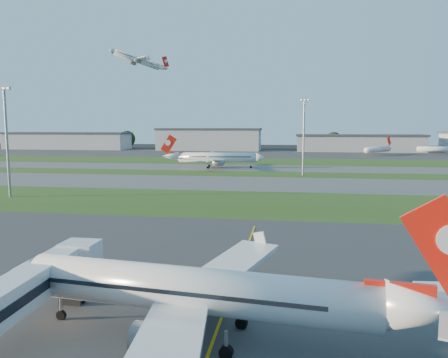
% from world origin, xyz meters
% --- Properties ---
extents(ground, '(700.00, 700.00, 0.00)m').
position_xyz_m(ground, '(0.00, 0.00, 0.00)').
color(ground, black).
rests_on(ground, ground).
extents(apron_near, '(300.00, 70.00, 0.01)m').
position_xyz_m(apron_near, '(0.00, 0.00, 0.01)').
color(apron_near, '#333335').
rests_on(apron_near, ground).
extents(grass_strip_a, '(300.00, 34.00, 0.01)m').
position_xyz_m(grass_strip_a, '(0.00, 52.00, 0.01)').
color(grass_strip_a, '#314A18').
rests_on(grass_strip_a, ground).
extents(taxiway_a, '(300.00, 32.00, 0.01)m').
position_xyz_m(taxiway_a, '(0.00, 85.00, 0.01)').
color(taxiway_a, '#515154').
rests_on(taxiway_a, ground).
extents(grass_strip_b, '(300.00, 18.00, 0.01)m').
position_xyz_m(grass_strip_b, '(0.00, 110.00, 0.01)').
color(grass_strip_b, '#314A18').
rests_on(grass_strip_b, ground).
extents(taxiway_b, '(300.00, 26.00, 0.01)m').
position_xyz_m(taxiway_b, '(0.00, 132.00, 0.01)').
color(taxiway_b, '#515154').
rests_on(taxiway_b, ground).
extents(grass_strip_c, '(300.00, 40.00, 0.01)m').
position_xyz_m(grass_strip_c, '(0.00, 165.00, 0.01)').
color(grass_strip_c, '#314A18').
rests_on(grass_strip_c, ground).
extents(apron_far, '(400.00, 80.00, 0.01)m').
position_xyz_m(apron_far, '(0.00, 225.00, 0.01)').
color(apron_far, '#333335').
rests_on(apron_far, ground).
extents(yellow_line, '(0.25, 60.00, 0.02)m').
position_xyz_m(yellow_line, '(5.00, 0.00, 0.00)').
color(yellow_line, gold).
rests_on(yellow_line, ground).
extents(airliner_parked, '(35.03, 29.57, 10.95)m').
position_xyz_m(airliner_parked, '(3.74, -9.35, 3.84)').
color(airliner_parked, silver).
rests_on(airliner_parked, ground).
extents(airliner_taxiing, '(38.10, 32.16, 11.90)m').
position_xyz_m(airliner_taxiing, '(-18.42, 129.45, 4.18)').
color(airliner_taxiing, silver).
rests_on(airliner_taxiing, ground).
extents(airliner_departing, '(28.59, 24.90, 10.66)m').
position_xyz_m(airliner_departing, '(-79.73, 210.95, 55.42)').
color(airliner_departing, silver).
extents(mini_jet_near, '(19.27, 23.38, 9.48)m').
position_xyz_m(mini_jet_near, '(60.67, 221.19, 3.28)').
color(mini_jet_near, silver).
rests_on(mini_jet_near, ground).
extents(mini_jet_far, '(28.61, 5.96, 9.48)m').
position_xyz_m(mini_jet_far, '(97.17, 229.34, 3.28)').
color(mini_jet_far, silver).
rests_on(mini_jet_far, ground).
extents(light_mast_west, '(3.20, 0.70, 25.80)m').
position_xyz_m(light_mast_west, '(-55.00, 52.00, 14.81)').
color(light_mast_west, gray).
rests_on(light_mast_west, ground).
extents(light_mast_centre, '(3.20, 0.70, 25.80)m').
position_xyz_m(light_mast_centre, '(15.00, 108.00, 14.81)').
color(light_mast_centre, gray).
rests_on(light_mast_centre, ground).
extents(hangar_far_west, '(91.80, 23.00, 12.20)m').
position_xyz_m(hangar_far_west, '(-150.00, 255.00, 6.14)').
color(hangar_far_west, '#A0A4A8').
rests_on(hangar_far_west, ground).
extents(hangar_west, '(71.40, 23.00, 15.20)m').
position_xyz_m(hangar_west, '(-45.00, 255.00, 7.64)').
color(hangar_west, '#A0A4A8').
rests_on(hangar_west, ground).
extents(hangar_east, '(81.60, 23.00, 11.20)m').
position_xyz_m(hangar_east, '(55.00, 255.00, 5.64)').
color(hangar_east, '#A0A4A8').
rests_on(hangar_east, ground).
extents(tree_far_west, '(11.00, 11.00, 12.00)m').
position_xyz_m(tree_far_west, '(-190.00, 268.00, 6.49)').
color(tree_far_west, black).
rests_on(tree_far_west, ground).
extents(tree_west, '(12.10, 12.10, 13.20)m').
position_xyz_m(tree_west, '(-110.00, 270.00, 7.14)').
color(tree_west, black).
rests_on(tree_west, ground).
extents(tree_mid_west, '(9.90, 9.90, 10.80)m').
position_xyz_m(tree_mid_west, '(-20.00, 266.00, 5.84)').
color(tree_mid_west, black).
rests_on(tree_mid_west, ground).
extents(tree_mid_east, '(11.55, 11.55, 12.60)m').
position_xyz_m(tree_mid_east, '(40.00, 269.00, 6.81)').
color(tree_mid_east, black).
rests_on(tree_mid_east, ground).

